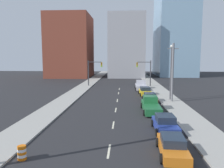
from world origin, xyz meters
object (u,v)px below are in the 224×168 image
(sedan_orange, at_px, (172,146))
(traffic_signal_left, at_px, (92,70))
(sedan_yellow, at_px, (145,91))
(pickup_truck_silver, at_px, (141,86))
(traffic_barrel, at_px, (22,153))
(sedan_brown, at_px, (150,98))
(utility_pole_right_mid, at_px, (173,72))
(street_lamp, at_px, (171,69))
(traffic_signal_right, at_px, (147,70))
(pickup_truck_green, at_px, (151,105))
(sedan_blue, at_px, (165,124))

(sedan_orange, bearing_deg, traffic_signal_left, 109.77)
(sedan_yellow, bearing_deg, pickup_truck_silver, 89.50)
(traffic_barrel, distance_m, sedan_brown, 22.30)
(utility_pole_right_mid, bearing_deg, sedan_orange, -101.78)
(street_lamp, relative_size, sedan_yellow, 1.88)
(traffic_barrel, relative_size, sedan_orange, 0.21)
(street_lamp, relative_size, sedan_orange, 1.94)
(traffic_signal_left, height_order, traffic_signal_right, same)
(pickup_truck_green, relative_size, sedan_brown, 1.40)
(pickup_truck_green, bearing_deg, sedan_brown, 84.39)
(sedan_blue, bearing_deg, sedan_yellow, 88.93)
(sedan_brown, xyz_separation_m, pickup_truck_silver, (-0.38, 13.04, 0.15))
(sedan_blue, xyz_separation_m, pickup_truck_silver, (-0.25, 26.37, 0.09))
(pickup_truck_green, xyz_separation_m, sedan_brown, (0.57, 5.91, -0.13))
(traffic_barrel, distance_m, pickup_truck_green, 17.00)
(pickup_truck_green, bearing_deg, sedan_orange, -89.98)
(utility_pole_right_mid, bearing_deg, pickup_truck_silver, 105.65)
(sedan_orange, bearing_deg, pickup_truck_silver, 92.65)
(sedan_orange, bearing_deg, traffic_signal_right, 90.19)
(pickup_truck_green, relative_size, pickup_truck_silver, 1.02)
(traffic_barrel, relative_size, pickup_truck_green, 0.15)
(sedan_brown, height_order, sedan_yellow, sedan_yellow)
(traffic_barrel, bearing_deg, street_lamp, 56.29)
(sedan_blue, height_order, pickup_truck_silver, pickup_truck_silver)
(sedan_brown, bearing_deg, pickup_truck_silver, 89.61)
(traffic_barrel, bearing_deg, sedan_yellow, 67.75)
(utility_pole_right_mid, relative_size, sedan_blue, 2.03)
(traffic_signal_left, distance_m, utility_pole_right_mid, 22.97)
(traffic_barrel, bearing_deg, utility_pole_right_mid, 54.57)
(traffic_barrel, height_order, sedan_blue, sedan_blue)
(traffic_signal_right, height_order, sedan_yellow, traffic_signal_right)
(traffic_signal_left, height_order, sedan_blue, traffic_signal_left)
(utility_pole_right_mid, bearing_deg, sedan_blue, -104.40)
(utility_pole_right_mid, distance_m, street_lamp, 1.44)
(utility_pole_right_mid, distance_m, sedan_brown, 5.11)
(utility_pole_right_mid, distance_m, sedan_blue, 14.26)
(utility_pole_right_mid, xyz_separation_m, sedan_brown, (-3.28, 0.03, -3.91))
(utility_pole_right_mid, bearing_deg, traffic_signal_right, 96.75)
(sedan_orange, xyz_separation_m, sedan_yellow, (0.39, 24.38, 0.04))
(traffic_signal_right, height_order, sedan_brown, traffic_signal_right)
(traffic_signal_right, height_order, pickup_truck_silver, traffic_signal_right)
(traffic_signal_right, relative_size, sedan_brown, 1.36)
(traffic_barrel, distance_m, street_lamp, 25.58)
(street_lamp, xyz_separation_m, sedan_yellow, (-3.48, 4.71, -4.33))
(traffic_barrel, relative_size, street_lamp, 0.11)
(utility_pole_right_mid, relative_size, street_lamp, 1.02)
(sedan_brown, xyz_separation_m, sedan_yellow, (-0.15, 6.06, 0.04))
(pickup_truck_silver, bearing_deg, sedan_brown, -87.76)
(utility_pole_right_mid, distance_m, sedan_orange, 19.10)
(traffic_barrel, bearing_deg, pickup_truck_green, 53.65)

